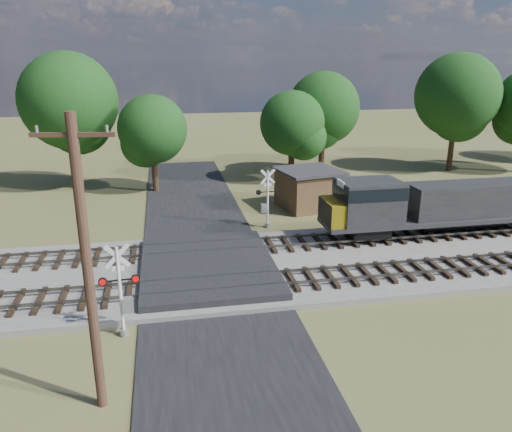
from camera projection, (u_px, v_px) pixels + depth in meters
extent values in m
plane|color=brown|center=(209.00, 277.00, 26.35)|extent=(160.00, 160.00, 0.00)
cube|color=gray|center=(383.00, 257.00, 28.55)|extent=(140.00, 10.00, 0.30)
cube|color=black|center=(209.00, 276.00, 26.34)|extent=(7.00, 60.00, 0.08)
cube|color=#262628|center=(208.00, 267.00, 26.73)|extent=(7.00, 9.00, 0.62)
cube|color=black|center=(253.00, 283.00, 24.72)|extent=(44.00, 2.60, 0.18)
cube|color=#57534A|center=(410.00, 273.00, 25.41)|extent=(140.00, 0.08, 0.15)
cube|color=#57534A|center=(397.00, 262.00, 26.76)|extent=(140.00, 0.08, 0.15)
cube|color=black|center=(238.00, 247.00, 29.40)|extent=(44.00, 2.60, 0.18)
cube|color=#57534A|center=(371.00, 240.00, 30.09)|extent=(140.00, 0.08, 0.15)
cube|color=#57534A|center=(361.00, 232.00, 31.44)|extent=(140.00, 0.08, 0.15)
cylinder|color=silver|center=(120.00, 292.00, 20.20)|extent=(0.14, 0.14, 3.96)
cylinder|color=gray|center=(124.00, 332.00, 20.76)|extent=(0.36, 0.36, 0.30)
cube|color=silver|center=(117.00, 256.00, 19.72)|extent=(1.04, 0.10, 1.04)
cube|color=silver|center=(117.00, 256.00, 19.72)|extent=(1.04, 0.10, 1.04)
cube|color=silver|center=(118.00, 269.00, 19.88)|extent=(0.50, 0.06, 0.22)
cube|color=black|center=(119.00, 280.00, 20.03)|extent=(1.58, 0.15, 0.06)
cylinder|color=red|center=(103.00, 282.00, 19.88)|extent=(0.36, 0.12, 0.36)
cylinder|color=red|center=(136.00, 278.00, 20.18)|extent=(0.36, 0.12, 0.36)
cube|color=gray|center=(128.00, 305.00, 20.44)|extent=(0.46, 0.32, 0.64)
cylinder|color=silver|center=(268.00, 200.00, 33.35)|extent=(0.14, 0.14, 3.94)
cylinder|color=gray|center=(267.00, 225.00, 33.90)|extent=(0.35, 0.35, 0.30)
cube|color=silver|center=(268.00, 177.00, 32.87)|extent=(1.03, 0.11, 1.03)
cube|color=silver|center=(268.00, 177.00, 32.87)|extent=(1.03, 0.11, 1.03)
cube|color=silver|center=(268.00, 185.00, 33.03)|extent=(0.49, 0.06, 0.22)
cube|color=black|center=(268.00, 192.00, 33.18)|extent=(1.58, 0.17, 0.06)
cylinder|color=red|center=(277.00, 191.00, 33.34)|extent=(0.36, 0.12, 0.35)
cylinder|color=red|center=(258.00, 192.00, 33.03)|extent=(0.36, 0.12, 0.35)
cube|color=gray|center=(264.00, 208.00, 33.47)|extent=(0.46, 0.33, 0.64)
cylinder|color=#3C241B|center=(88.00, 272.00, 15.19)|extent=(0.32, 0.32, 9.66)
cube|color=#3C241B|center=(72.00, 135.00, 13.92)|extent=(2.35, 0.47, 0.13)
cube|color=#4D3921|center=(309.00, 190.00, 38.05)|extent=(4.68, 4.68, 2.78)
cube|color=#2E2E31|center=(309.00, 171.00, 37.59)|extent=(5.14, 5.14, 0.20)
cylinder|color=black|center=(75.00, 156.00, 43.23)|extent=(0.56, 0.56, 5.80)
sphere|color=#163310|center=(69.00, 101.00, 41.81)|extent=(8.13, 8.13, 8.13)
cylinder|color=black|center=(155.00, 168.00, 42.45)|extent=(0.56, 0.56, 4.10)
sphere|color=#163310|center=(152.00, 129.00, 41.44)|extent=(5.74, 5.74, 5.74)
cylinder|color=black|center=(291.00, 160.00, 45.68)|extent=(0.56, 0.56, 4.16)
sphere|color=#163310|center=(292.00, 123.00, 44.67)|extent=(5.82, 5.82, 5.82)
cylinder|color=black|center=(322.00, 149.00, 48.64)|extent=(0.56, 0.56, 4.92)
sphere|color=#163310|center=(323.00, 108.00, 47.44)|extent=(6.89, 6.89, 6.89)
cylinder|color=black|center=(452.00, 143.00, 49.84)|extent=(0.56, 0.56, 5.79)
sphere|color=#163310|center=(457.00, 95.00, 48.43)|extent=(8.10, 8.10, 8.10)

